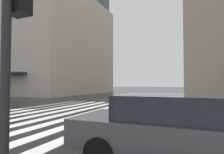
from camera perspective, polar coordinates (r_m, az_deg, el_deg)
The scene contains 5 objects.
ground_plane at distance 7.13m, azimuth -18.99°, elevation -15.25°, with size 220.00×220.00×0.00m, color black.
zebra_crossing at distance 11.66m, azimuth -14.34°, elevation -10.10°, with size 13.00×7.50×0.01m.
haussmann_block_mid at distance 39.51m, azimuth -22.10°, elevation 9.81°, with size 20.10×24.28×19.81m.
traffic_signal_post at distance 2.99m, azimuth -26.98°, elevation 15.35°, with size 0.44×0.30×3.28m.
car_dark_grey at distance 4.26m, azimuth 17.86°, elevation -13.91°, with size 1.85×4.10×1.41m.
Camera 1 is at (-5.15, -4.65, 1.63)m, focal length 30.67 mm.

